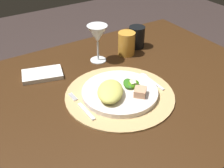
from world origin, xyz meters
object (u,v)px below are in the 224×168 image
(spoon, at_px, (148,78))
(wine_glass, at_px, (97,35))
(dining_table, at_px, (114,128))
(amber_tumbler, at_px, (127,43))
(napkin, at_px, (42,74))
(fork, at_px, (82,107))
(dinner_plate, at_px, (120,92))
(dark_tumbler, at_px, (137,37))

(spoon, bearing_deg, wine_glass, 109.34)
(dining_table, distance_m, amber_tumbler, 0.36)
(spoon, distance_m, napkin, 0.40)
(dining_table, distance_m, fork, 0.24)
(fork, relative_size, amber_tumbler, 1.64)
(dinner_plate, relative_size, wine_glass, 1.68)
(dining_table, xyz_separation_m, amber_tumbler, (0.19, 0.20, 0.23))
(dining_table, height_order, dark_tumbler, dark_tumbler)
(dining_table, relative_size, amber_tumbler, 12.21)
(dining_table, height_order, napkin, napkin)
(fork, bearing_deg, spoon, 4.07)
(napkin, relative_size, dark_tumbler, 1.56)
(napkin, height_order, dark_tumbler, dark_tumbler)
(dinner_plate, distance_m, amber_tumbler, 0.31)
(spoon, bearing_deg, dark_tumbler, 62.63)
(amber_tumbler, xyz_separation_m, dark_tumbler, (0.08, 0.03, -0.00))
(wine_glass, relative_size, dark_tumbler, 1.62)
(napkin, relative_size, wine_glass, 0.96)
(dining_table, xyz_separation_m, dark_tumbler, (0.27, 0.24, 0.23))
(napkin, distance_m, amber_tumbler, 0.38)
(dining_table, distance_m, napkin, 0.34)
(fork, bearing_deg, dark_tumbler, 33.17)
(napkin, distance_m, dark_tumbler, 0.45)
(wine_glass, relative_size, amber_tumbler, 1.56)
(spoon, bearing_deg, dining_table, 174.20)
(dining_table, height_order, wine_glass, wine_glass)
(dining_table, distance_m, dark_tumbler, 0.43)
(dinner_plate, relative_size, dark_tumbler, 2.73)
(spoon, relative_size, dark_tumbler, 1.38)
(dinner_plate, bearing_deg, napkin, 124.34)
(dark_tumbler, bearing_deg, fork, -146.83)
(dining_table, bearing_deg, wine_glass, 74.14)
(amber_tumbler, height_order, dark_tumbler, amber_tumbler)
(dark_tumbler, bearing_deg, amber_tumbler, -156.97)
(dining_table, relative_size, fork, 7.44)
(wine_glass, bearing_deg, spoon, -70.66)
(napkin, bearing_deg, dark_tumbler, 1.53)
(amber_tumbler, bearing_deg, fork, -144.74)
(wine_glass, xyz_separation_m, amber_tumbler, (0.13, -0.01, -0.07))
(dinner_plate, relative_size, fork, 1.60)
(fork, bearing_deg, napkin, 98.04)
(dinner_plate, distance_m, wine_glass, 0.28)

